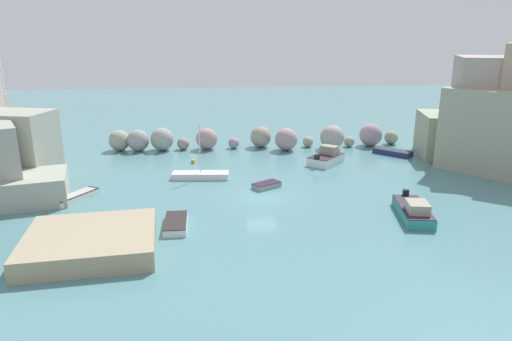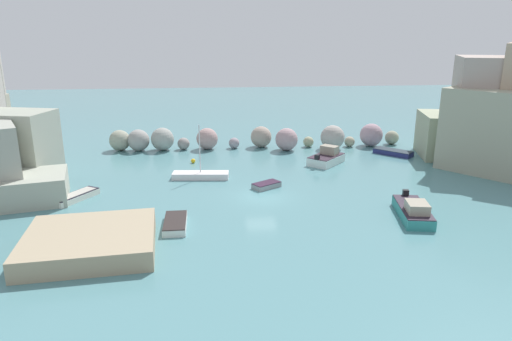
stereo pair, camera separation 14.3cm
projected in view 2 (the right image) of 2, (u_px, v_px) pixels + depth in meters
The scene contains 11 objects.
cove_water at pixel (261, 197), 38.05m from camera, with size 160.00×160.00×0.00m, color teal.
rock_breakwater at pixel (251, 138), 53.43m from camera, with size 34.09×4.41×2.77m.
stone_dock at pixel (90, 242), 28.37m from camera, with size 7.72×6.90×1.26m, color tan.
channel_buoy at pixel (193, 161), 47.79m from camera, with size 0.46×0.46×0.46m, color gold.
moored_boat_0 at pixel (175, 223), 32.01m from camera, with size 1.55×3.59×0.54m.
moored_boat_1 at pixel (266, 185), 40.16m from camera, with size 2.71×2.34×0.48m.
moored_boat_2 at pixel (413, 211), 33.50m from camera, with size 2.87×5.52×1.52m.
moored_boat_3 at pixel (201, 175), 42.75m from camera, with size 5.26×1.93×5.04m.
moored_boat_4 at pixel (393, 152), 51.03m from camera, with size 3.96×4.04×0.57m.
moored_boat_5 at pixel (76, 196), 37.22m from camera, with size 3.19×4.03×0.55m.
moored_boat_6 at pixel (327, 158), 47.52m from camera, with size 4.42×4.51×1.77m.
Camera 2 is at (-4.10, -35.62, 12.92)m, focal length 32.46 mm.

